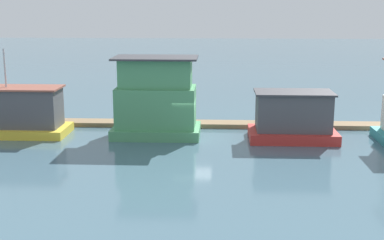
{
  "coord_description": "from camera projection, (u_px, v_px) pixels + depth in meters",
  "views": [
    {
      "loc": [
        1.67,
        -34.19,
        8.73
      ],
      "look_at": [
        0.0,
        -1.0,
        1.4
      ],
      "focal_mm": 50.0,
      "sensor_mm": 36.0,
      "label": 1
    }
  ],
  "objects": [
    {
      "name": "houseboat_green",
      "position": [
        156.0,
        101.0,
        35.25
      ],
      "size": [
        5.78,
        3.6,
        5.28
      ],
      "color": "#4C9360",
      "rests_on": "ground_plane"
    },
    {
      "name": "houseboat_red",
      "position": [
        293.0,
        118.0,
        34.47
      ],
      "size": [
        5.6,
        3.45,
        3.16
      ],
      "color": "red",
      "rests_on": "ground_plane"
    },
    {
      "name": "houseboat_yellow",
      "position": [
        23.0,
        113.0,
        35.76
      ],
      "size": [
        5.91,
        3.3,
        5.79
      ],
      "color": "gold",
      "rests_on": "ground_plane"
    },
    {
      "name": "dock_walkway",
      "position": [
        195.0,
        124.0,
        38.58
      ],
      "size": [
        42.4,
        1.56,
        0.3
      ],
      "primitive_type": "cube",
      "color": "#846B4C",
      "rests_on": "ground_plane"
    },
    {
      "name": "ground_plane",
      "position": [
        193.0,
        137.0,
        35.31
      ],
      "size": [
        200.0,
        200.0,
        0.0
      ],
      "primitive_type": "plane",
      "color": "#426070"
    }
  ]
}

